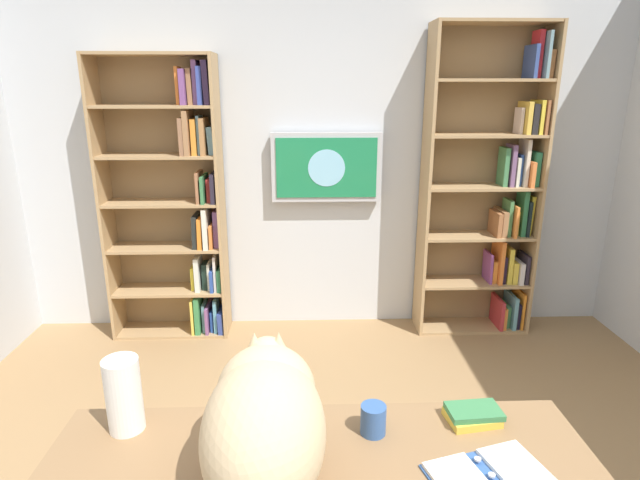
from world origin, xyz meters
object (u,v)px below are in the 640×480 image
object	(u,v)px
wall_mounted_tv	(326,167)
coffee_mug	(373,420)
paper_towel_roll	(124,395)
bookshelf_left	(493,194)
cat	(264,419)
desk_book_stack	(473,415)
bookshelf_right	(179,202)
open_binder	(492,478)

from	to	relation	value
wall_mounted_tv	coffee_mug	bearing A→B (deg)	91.11
wall_mounted_tv	paper_towel_roll	size ratio (longest dim) A/B	3.24
wall_mounted_tv	bookshelf_left	bearing A→B (deg)	175.99
paper_towel_roll	coffee_mug	world-z (taller)	paper_towel_roll
cat	desk_book_stack	xyz separation A→B (m)	(-0.65, -0.23, -0.17)
bookshelf_right	cat	xyz separation A→B (m)	(-0.78, 2.42, -0.07)
bookshelf_right	desk_book_stack	distance (m)	2.62
coffee_mug	desk_book_stack	bearing A→B (deg)	-171.63
bookshelf_left	bookshelf_right	size ratio (longest dim) A/B	1.10
bookshelf_right	paper_towel_roll	size ratio (longest dim) A/B	8.21
cat	coffee_mug	bearing A→B (deg)	-150.00
paper_towel_roll	desk_book_stack	bearing A→B (deg)	-179.91
paper_towel_roll	wall_mounted_tv	bearing A→B (deg)	-107.83
cat	open_binder	xyz separation A→B (m)	(-0.62, 0.03, -0.18)
wall_mounted_tv	paper_towel_roll	distance (m)	2.42
wall_mounted_tv	desk_book_stack	distance (m)	2.35
open_binder	desk_book_stack	world-z (taller)	desk_book_stack
coffee_mug	desk_book_stack	world-z (taller)	coffee_mug
cat	desk_book_stack	world-z (taller)	cat
cat	coffee_mug	size ratio (longest dim) A/B	6.70
bookshelf_left	open_binder	bearing A→B (deg)	70.77
cat	desk_book_stack	distance (m)	0.71
bookshelf_right	cat	size ratio (longest dim) A/B	3.11
wall_mounted_tv	cat	bearing A→B (deg)	83.73
paper_towel_roll	bookshelf_left	bearing A→B (deg)	-131.42
bookshelf_right	wall_mounted_tv	xyz separation A→B (m)	(-1.05, -0.09, 0.23)
paper_towel_roll	bookshelf_right	bearing A→B (deg)	-81.58
open_binder	desk_book_stack	bearing A→B (deg)	-96.83
bookshelf_right	open_binder	xyz separation A→B (m)	(-1.40, 2.45, -0.25)
bookshelf_right	coffee_mug	size ratio (longest dim) A/B	20.84
wall_mounted_tv	paper_towel_roll	bearing A→B (deg)	72.17
cat	bookshelf_left	bearing A→B (deg)	-121.35
paper_towel_roll	desk_book_stack	distance (m)	1.11
bookshelf_left	coffee_mug	xyz separation A→B (m)	(1.15, 2.24, -0.26)
bookshelf_right	wall_mounted_tv	distance (m)	1.08
cat	open_binder	bearing A→B (deg)	177.33
bookshelf_left	bookshelf_right	bearing A→B (deg)	0.04
wall_mounted_tv	cat	distance (m)	2.54
wall_mounted_tv	open_binder	size ratio (longest dim) A/B	2.09
paper_towel_roll	coffee_mug	size ratio (longest dim) A/B	2.54
bookshelf_left	wall_mounted_tv	xyz separation A→B (m)	(1.20, -0.08, 0.18)
bookshelf_left	wall_mounted_tv	world-z (taller)	bookshelf_left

